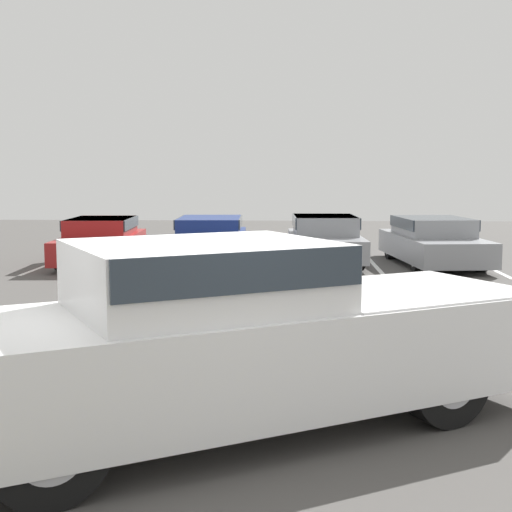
{
  "coord_description": "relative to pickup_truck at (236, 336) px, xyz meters",
  "views": [
    {
      "loc": [
        1.01,
        -6.25,
        2.41
      ],
      "look_at": [
        0.42,
        5.81,
        1.0
      ],
      "focal_mm": 50.0,
      "sensor_mm": 36.0,
      "label": 1
    }
  ],
  "objects": [
    {
      "name": "parked_sedan_d",
      "position": [
        4.25,
        12.38,
        -0.24
      ],
      "size": [
        2.31,
        4.79,
        1.25
      ],
      "rotation": [
        0.0,
        0.0,
        -1.47
      ],
      "color": "gray",
      "rests_on": "ground_plane"
    },
    {
      "name": "parked_sedan_a",
      "position": [
        -4.56,
        12.29,
        -0.26
      ],
      "size": [
        2.06,
        4.58,
        1.21
      ],
      "rotation": [
        0.0,
        0.0,
        -1.51
      ],
      "color": "maroon",
      "rests_on": "ground_plane"
    },
    {
      "name": "parked_sedan_c",
      "position": [
        1.42,
        12.71,
        -0.23
      ],
      "size": [
        1.99,
        4.32,
        1.27
      ],
      "rotation": [
        0.0,
        0.0,
        -1.53
      ],
      "color": "gray",
      "rests_on": "ground_plane"
    },
    {
      "name": "pickup_truck",
      "position": [
        0.0,
        0.0,
        0.0
      ],
      "size": [
        6.36,
        4.75,
        1.79
      ],
      "rotation": [
        0.0,
        0.0,
        0.52
      ],
      "color": "white",
      "rests_on": "ground_plane"
    },
    {
      "name": "stall_stripe_e",
      "position": [
        5.59,
        12.47,
        -0.9
      ],
      "size": [
        0.12,
        5.23,
        0.01
      ],
      "primitive_type": "cube",
      "color": "white",
      "rests_on": "ground_plane"
    },
    {
      "name": "stall_stripe_d",
      "position": [
        2.72,
        12.47,
        -0.9
      ],
      "size": [
        0.12,
        5.23,
        0.01
      ],
      "primitive_type": "cube",
      "color": "white",
      "rests_on": "ground_plane"
    },
    {
      "name": "stall_stripe_b",
      "position": [
        -3.02,
        12.47,
        -0.9
      ],
      "size": [
        0.12,
        5.23,
        0.01
      ],
      "primitive_type": "cube",
      "color": "white",
      "rests_on": "ground_plane"
    },
    {
      "name": "stall_stripe_a",
      "position": [
        -5.9,
        12.47,
        -0.9
      ],
      "size": [
        0.12,
        5.23,
        0.01
      ],
      "primitive_type": "cube",
      "color": "white",
      "rests_on": "ground_plane"
    },
    {
      "name": "stall_stripe_c",
      "position": [
        -0.15,
        12.47,
        -0.9
      ],
      "size": [
        0.12,
        5.23,
        0.01
      ],
      "primitive_type": "cube",
      "color": "white",
      "rests_on": "ground_plane"
    },
    {
      "name": "parked_sedan_b",
      "position": [
        -1.67,
        12.56,
        -0.25
      ],
      "size": [
        2.03,
        4.71,
        1.22
      ],
      "rotation": [
        0.0,
        0.0,
        -1.53
      ],
      "color": "navy",
      "rests_on": "ground_plane"
    },
    {
      "name": "ground_plane",
      "position": [
        -0.5,
        -0.22,
        -0.9
      ],
      "size": [
        60.0,
        60.0,
        0.0
      ],
      "primitive_type": "plane",
      "color": "#4C4947"
    }
  ]
}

